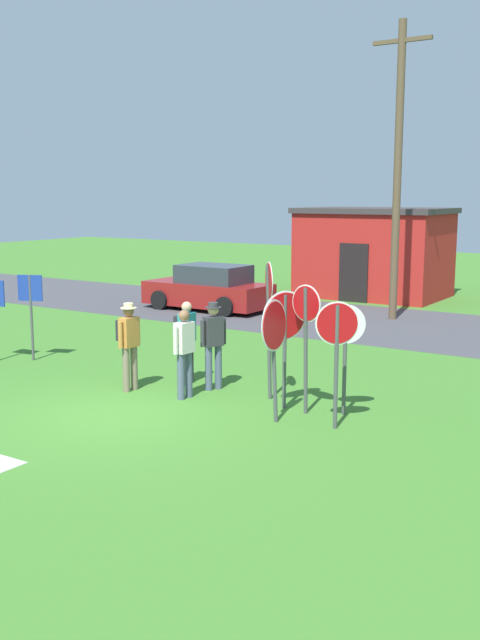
# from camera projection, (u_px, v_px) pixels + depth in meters

# --- Properties ---
(ground_plane) EXTENTS (80.00, 80.00, 0.00)m
(ground_plane) POSITION_uv_depth(u_px,v_px,m) (114.00, 415.00, 12.77)
(ground_plane) COLOR #3D7528
(street_asphalt) EXTENTS (60.00, 6.40, 0.01)m
(street_asphalt) POSITION_uv_depth(u_px,v_px,m) (369.00, 323.00, 22.03)
(street_asphalt) COLOR #424247
(street_asphalt) RESTS_ON ground
(building_background) EXTENTS (5.31, 3.81, 3.32)m
(building_background) POSITION_uv_depth(u_px,v_px,m) (374.00, 252.00, 27.52)
(building_background) COLOR #B2231E
(building_background) RESTS_ON ground
(utility_pole) EXTENTS (1.80, 0.24, 8.83)m
(utility_pole) POSITION_uv_depth(u_px,v_px,m) (398.00, 168.00, 21.91)
(utility_pole) COLOR brown
(utility_pole) RESTS_ON ground
(parked_car_on_street) EXTENTS (4.32, 2.06, 1.51)m
(parked_car_on_street) POSITION_uv_depth(u_px,v_px,m) (209.00, 289.00, 24.47)
(parked_car_on_street) COLOR maroon
(parked_car_on_street) RESTS_ON ground
(stop_sign_nearest) EXTENTS (0.48, 0.56, 2.59)m
(stop_sign_nearest) POSITION_uv_depth(u_px,v_px,m) (269.00, 307.00, 13.52)
(stop_sign_nearest) COLOR #474C4C
(stop_sign_nearest) RESTS_ON ground
(stop_sign_low_front) EXTENTS (0.63, 0.20, 2.28)m
(stop_sign_low_front) POSITION_uv_depth(u_px,v_px,m) (306.00, 328.00, 12.63)
(stop_sign_low_front) COLOR #474C4C
(stop_sign_low_front) RESTS_ON ground
(stop_sign_center_cluster) EXTENTS (0.59, 0.37, 1.95)m
(stop_sign_center_cluster) POSITION_uv_depth(u_px,v_px,m) (345.00, 341.00, 12.63)
(stop_sign_center_cluster) COLOR #474C4C
(stop_sign_center_cluster) RESTS_ON ground
(stop_sign_leaning_right) EXTENTS (0.45, 0.78, 2.14)m
(stop_sign_leaning_right) POSITION_uv_depth(u_px,v_px,m) (285.00, 328.00, 12.97)
(stop_sign_leaning_right) COLOR #474C4C
(stop_sign_leaning_right) RESTS_ON ground
(stop_sign_rear_right) EXTENTS (0.59, 0.42, 2.12)m
(stop_sign_rear_right) POSITION_uv_depth(u_px,v_px,m) (337.00, 343.00, 11.82)
(stop_sign_rear_right) COLOR #474C4C
(stop_sign_rear_right) RESTS_ON ground
(stop_sign_tallest) EXTENTS (0.17, 0.87, 2.09)m
(stop_sign_tallest) POSITION_uv_depth(u_px,v_px,m) (274.00, 339.00, 12.20)
(stop_sign_tallest) COLOR #474C4C
(stop_sign_tallest) RESTS_ON ground
(person_in_blue) EXTENTS (0.25, 0.57, 1.69)m
(person_in_blue) POSITION_uv_depth(u_px,v_px,m) (184.00, 349.00, 13.70)
(person_in_blue) COLOR #4C5670
(person_in_blue) RESTS_ON ground
(person_on_left) EXTENTS (0.35, 0.53, 1.74)m
(person_on_left) POSITION_uv_depth(u_px,v_px,m) (213.00, 341.00, 14.32)
(person_on_left) COLOR #4C5670
(person_on_left) RESTS_ON ground
(person_with_sunhat) EXTENTS (0.40, 0.57, 1.74)m
(person_with_sunhat) POSITION_uv_depth(u_px,v_px,m) (129.00, 340.00, 14.25)
(person_with_sunhat) COLOR #7A6B56
(person_with_sunhat) RESTS_ON ground
(person_holding_notes) EXTENTS (0.38, 0.57, 1.69)m
(person_holding_notes) POSITION_uv_depth(u_px,v_px,m) (186.00, 336.00, 14.77)
(person_holding_notes) COLOR #2D2D33
(person_holding_notes) RESTS_ON ground
(info_panel_middle) EXTENTS (0.57, 0.24, 1.99)m
(info_panel_middle) POSITION_uv_depth(u_px,v_px,m) (31.00, 302.00, 16.82)
(info_panel_middle) COLOR #4C4C51
(info_panel_middle) RESTS_ON ground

